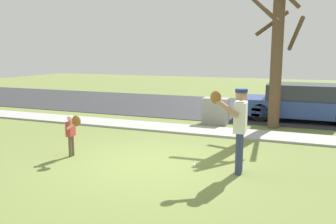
{
  "coord_description": "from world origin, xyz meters",
  "views": [
    {
      "loc": [
        3.2,
        -7.01,
        2.5
      ],
      "look_at": [
        0.03,
        1.16,
        1.0
      ],
      "focal_mm": 37.67,
      "sensor_mm": 36.0,
      "label": 1
    }
  ],
  "objects": [
    {
      "name": "sidewalk_strip",
      "position": [
        0.0,
        3.6,
        0.03
      ],
      "size": [
        36.0,
        1.2,
        0.06
      ],
      "primitive_type": "cube",
      "color": "#A3A39E",
      "rests_on": "ground"
    },
    {
      "name": "baseball",
      "position": [
        1.04,
        0.13,
        0.04
      ],
      "size": [
        0.07,
        0.07,
        0.07
      ],
      "primitive_type": "sphere",
      "color": "white",
      "rests_on": "ground"
    },
    {
      "name": "parked_wagon_blue",
      "position": [
        3.16,
        6.68,
        0.66
      ],
      "size": [
        4.5,
        1.8,
        1.33
      ],
      "rotation": [
        0.0,
        0.0,
        3.14
      ],
      "color": "#2D478C",
      "rests_on": "road_surface"
    },
    {
      "name": "person_adult",
      "position": [
        1.99,
        0.06,
        1.1
      ],
      "size": [
        0.7,
        0.68,
        1.77
      ],
      "rotation": [
        0.0,
        0.0,
        -3.08
      ],
      "color": "navy",
      "rests_on": "ground"
    },
    {
      "name": "street_tree_near",
      "position": [
        2.31,
        4.98,
        2.51
      ],
      "size": [
        1.84,
        1.88,
        4.7
      ],
      "color": "brown",
      "rests_on": "ground"
    },
    {
      "name": "ground_plane",
      "position": [
        0.0,
        3.5,
        0.0
      ],
      "size": [
        48.0,
        48.0,
        0.0
      ],
      "primitive_type": "plane",
      "color": "olive"
    },
    {
      "name": "person_child",
      "position": [
        -1.9,
        -0.19,
        0.68
      ],
      "size": [
        0.46,
        0.39,
        1.05
      ],
      "rotation": [
        0.0,
        0.0,
        0.06
      ],
      "color": "brown",
      "rests_on": "ground"
    },
    {
      "name": "road_surface",
      "position": [
        0.0,
        8.6,
        0.01
      ],
      "size": [
        36.0,
        6.8,
        0.02
      ],
      "primitive_type": "cube",
      "color": "#2D2D30",
      "rests_on": "ground"
    },
    {
      "name": "utility_cabinet",
      "position": [
        0.36,
        4.95,
        0.46
      ],
      "size": [
        0.89,
        0.52,
        0.91
      ],
      "primitive_type": "cube",
      "color": "gray",
      "rests_on": "ground"
    }
  ]
}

